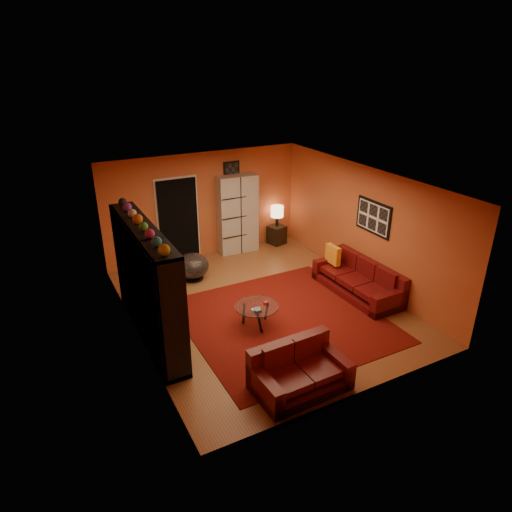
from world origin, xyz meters
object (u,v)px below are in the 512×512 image
entertainment_unit (147,284)px  coffee_table (257,308)px  table_lamp (277,212)px  tv (150,285)px  side_table (277,235)px  loveseat (298,370)px  storage_cabinet (237,214)px  bowl_chair (192,266)px  sofa (360,280)px

entertainment_unit → coffee_table: bearing=-18.3°
entertainment_unit → coffee_table: (1.84, -0.61, -0.68)m
coffee_table → table_lamp: 4.15m
entertainment_unit → coffee_table: entertainment_unit is taller
tv → side_table: (4.17, 2.71, -0.75)m
tv → table_lamp: bearing=-56.9°
coffee_table → side_table: size_ratio=1.66×
loveseat → table_lamp: table_lamp is taller
storage_cabinet → bowl_chair: storage_cabinet is taller
entertainment_unit → loveseat: size_ratio=2.05×
bowl_chair → storage_cabinet: bearing=32.0°
side_table → sofa: bearing=-86.6°
side_table → table_lamp: (0.00, 0.00, 0.65)m
coffee_table → storage_cabinet: bearing=70.1°
bowl_chair → sofa: bearing=-37.6°
side_table → tv: bearing=-146.9°
storage_cabinet → bowl_chair: 2.03m
storage_cabinet → table_lamp: size_ratio=3.61×
entertainment_unit → side_table: bearing=33.1°
sofa → bowl_chair: (-2.95, 2.27, 0.04)m
loveseat → sofa: bearing=-57.1°
tv → side_table: size_ratio=1.92×
tv → sofa: size_ratio=0.45×
loveseat → bowl_chair: loveseat is taller
tv → loveseat: (1.55, -2.46, -0.71)m
loveseat → side_table: size_ratio=2.92×
coffee_table → tv: bearing=160.1°
table_lamp → entertainment_unit: bearing=-146.9°
tv → sofa: bearing=-96.9°
bowl_chair → table_lamp: size_ratio=1.36×
sofa → storage_cabinet: size_ratio=1.05×
tv → coffee_table: tv is taller
sofa → storage_cabinet: storage_cabinet is taller
loveseat → bowl_chair: (-0.14, 4.21, 0.04)m
sofa → table_lamp: (-0.19, 3.24, 0.61)m
table_lamp → sofa: bearing=-86.6°
loveseat → tv: bearing=30.6°
coffee_table → bowl_chair: 2.43m
sofa → side_table: bearing=92.4°
sofa → coffee_table: (-2.57, -0.12, 0.09)m
sofa → coffee_table: sofa is taller
bowl_chair → entertainment_unit: bearing=-129.2°
entertainment_unit → storage_cabinet: size_ratio=1.50×
tv → coffee_table: (1.79, -0.65, -0.62)m
entertainment_unit → sofa: entertainment_unit is taller
coffee_table → storage_cabinet: storage_cabinet is taller
entertainment_unit → side_table: (4.22, 2.75, -0.80)m
sofa → bowl_chair: bearing=141.3°
loveseat → coffee_table: (0.24, 1.81, 0.09)m
table_lamp → tv: bearing=-146.9°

